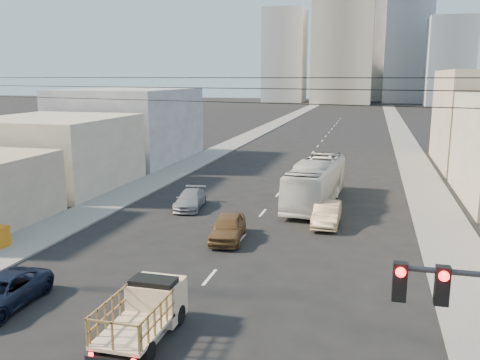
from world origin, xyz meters
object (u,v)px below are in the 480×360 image
at_px(sedan_brown, 228,227).
at_px(sedan_tan, 327,214).
at_px(flatbed_pickup, 144,309).
at_px(navy_pickup, 1,293).
at_px(city_bus, 316,182).
at_px(sedan_grey, 190,200).

relative_size(sedan_brown, sedan_tan, 0.98).
xyz_separation_m(flatbed_pickup, sedan_tan, (5.12, 16.10, -0.35)).
distance_m(navy_pickup, city_bus, 23.50).
bearing_deg(navy_pickup, flatbed_pickup, -7.23).
distance_m(navy_pickup, sedan_tan, 19.45).
xyz_separation_m(navy_pickup, sedan_grey, (1.92, 17.19, -0.02)).
height_order(city_bus, sedan_brown, city_bus).
height_order(sedan_brown, sedan_tan, sedan_brown).
distance_m(flatbed_pickup, sedan_tan, 16.89).
relative_size(flatbed_pickup, sedan_grey, 0.99).
xyz_separation_m(sedan_brown, sedan_grey, (-4.64, 6.33, -0.12)).
bearing_deg(flatbed_pickup, sedan_brown, 90.78).
bearing_deg(navy_pickup, sedan_brown, 57.26).
bearing_deg(sedan_grey, flatbed_pickup, -83.08).
xyz_separation_m(flatbed_pickup, city_bus, (3.79, 21.66, 0.53)).
distance_m(navy_pickup, sedan_grey, 17.30).
relative_size(navy_pickup, sedan_grey, 1.07).
bearing_deg(city_bus, sedan_tan, -72.22).
relative_size(navy_pickup, sedan_tan, 1.05).
relative_size(city_bus, sedan_grey, 2.63).
bearing_deg(city_bus, sedan_grey, -151.71).
bearing_deg(navy_pickup, sedan_tan, 50.90).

